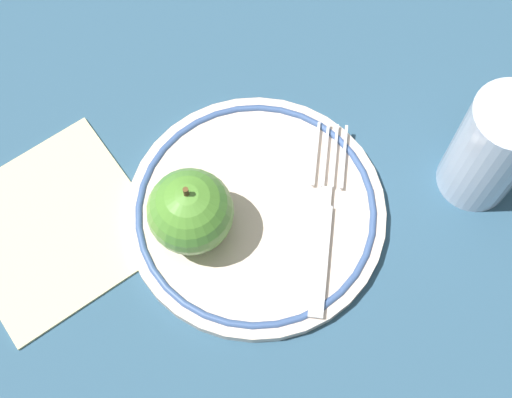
% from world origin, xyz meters
% --- Properties ---
extents(ground_plane, '(2.00, 2.00, 0.00)m').
position_xyz_m(ground_plane, '(0.00, 0.00, 0.00)').
color(ground_plane, '#2E526C').
extents(plate, '(0.22, 0.22, 0.01)m').
position_xyz_m(plate, '(0.01, -0.02, 0.01)').
color(plate, beige).
rests_on(plate, ground_plane).
extents(apple_red_whole, '(0.07, 0.07, 0.08)m').
position_xyz_m(apple_red_whole, '(0.03, 0.03, 0.05)').
color(apple_red_whole, '#518D31').
rests_on(apple_red_whole, plate).
extents(fork, '(0.12, 0.14, 0.00)m').
position_xyz_m(fork, '(-0.04, -0.05, 0.02)').
color(fork, silver).
rests_on(fork, plate).
extents(drinking_glass, '(0.06, 0.06, 0.11)m').
position_xyz_m(drinking_glass, '(-0.10, -0.17, 0.06)').
color(drinking_glass, silver).
rests_on(drinking_glass, ground_plane).
extents(napkin_folded, '(0.17, 0.17, 0.01)m').
position_xyz_m(napkin_folded, '(0.11, 0.12, 0.00)').
color(napkin_folded, beige).
rests_on(napkin_folded, ground_plane).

